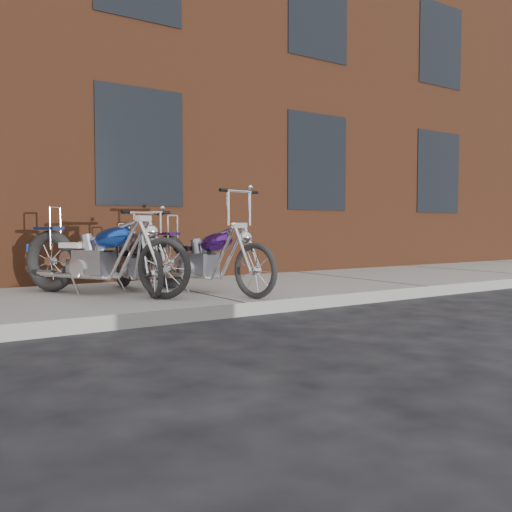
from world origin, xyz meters
TOP-DOWN VIEW (x-y plane):
  - ground at (0.00, 0.00)m, footprint 120.00×120.00m
  - sidewalk at (0.00, 1.50)m, footprint 22.00×3.00m
  - building_brick at (0.00, 8.00)m, footprint 22.00×10.00m
  - chopper_purple at (0.07, 1.04)m, footprint 0.75×2.20m
  - chopper_blue at (-1.10, 1.55)m, footprint 1.41×2.14m
  - chopper_third at (-0.61, 1.63)m, footprint 0.49×2.00m

SIDE VIEW (x-z plane):
  - ground at x=0.00m, z-range 0.00..0.00m
  - sidewalk at x=0.00m, z-range 0.00..0.15m
  - chopper_third at x=-0.61m, z-range 0.00..1.02m
  - chopper_purple at x=0.07m, z-range -0.07..1.18m
  - chopper_blue at x=-1.10m, z-range 0.06..1.13m
  - building_brick at x=0.00m, z-range 0.00..8.00m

